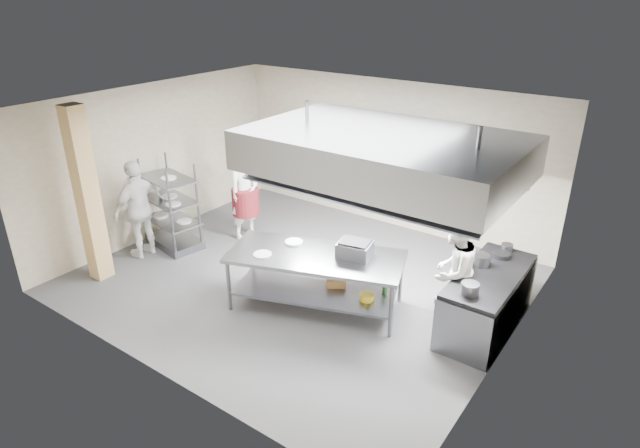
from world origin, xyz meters
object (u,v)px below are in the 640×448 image
Objects in this scene: pass_rack at (171,204)px; chef_plating at (140,209)px; chef_head at (245,193)px; griddle at (355,250)px; island at (316,281)px; stockpot at (482,260)px; cooking_range at (487,302)px; chef_line at (453,272)px.

chef_plating is (-0.14, -0.59, 0.07)m from pass_rack.
chef_head is 3.27m from griddle.
stockpot is at bearing 8.79° from island.
cooking_range is at bearing 18.65° from pass_rack.
griddle reaches higher than cooking_range.
island is 3.54m from pass_rack.
pass_rack is 5.96m from cooking_range.
stockpot is (5.67, 1.00, 0.13)m from pass_rack.
cooking_range is 5.01m from chef_head.
chef_head reaches higher than island.
chef_head is (-2.61, 1.25, 0.49)m from island.
chef_plating is 7.60× the size of stockpot.
chef_head is at bearing 151.34° from griddle.
chef_head is at bearing 60.89° from pass_rack.
chef_line is 0.95× the size of chef_plating.
cooking_range is 4.08× the size of griddle.
island is 2.09m from chef_line.
cooking_range is 8.24× the size of stockpot.
chef_plating is at bearing -69.97° from chef_line.
chef_line is at bearing 3.08° from island.
cooking_range is 1.08× the size of chef_plating.
chef_line is at bearing 8.45° from griddle.
pass_rack is at bearing -169.97° from stockpot.
chef_line is (-0.48, -0.22, 0.46)m from cooking_range.
chef_line is 7.22× the size of stockpot.
pass_rack is at bearing -171.84° from cooking_range.
pass_rack is 0.85× the size of cooking_range.
chef_head is at bearing 178.93° from stockpot.
chef_plating is (-3.65, -0.44, 0.47)m from island.
griddle is (-1.85, -0.72, 0.61)m from cooking_range.
pass_rack is 0.92× the size of chef_plating.
pass_rack is 1.42m from chef_head.
chef_head reaches higher than stockpot.
cooking_range is 0.62m from stockpot.
chef_head is at bearing 148.76° from chef_plating.
chef_head reaches higher than pass_rack.
chef_line is 0.48m from stockpot.
cooking_range is 2.07m from griddle.
pass_rack is 5.76m from stockpot.
chef_plating reaches higher than stockpot.
chef_plating is 6.03m from stockpot.
griddle is at bearing 9.30° from island.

